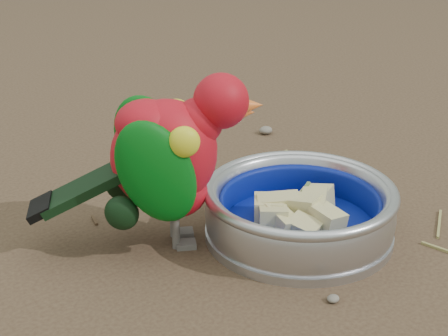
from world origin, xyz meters
TOP-DOWN VIEW (x-y plane):
  - ground at (0.00, 0.00)m, footprint 60.00×60.00m
  - food_bowl at (0.03, 0.02)m, footprint 0.21×0.21m
  - bowl_wall at (0.03, 0.02)m, footprint 0.21×0.21m
  - fruit_wedges at (0.03, 0.02)m, footprint 0.13×0.13m
  - lory_parrot at (-0.09, 0.10)m, footprint 0.25×0.21m
  - ground_debris at (-0.02, 0.05)m, footprint 0.90×0.80m

SIDE VIEW (x-z plane):
  - ground at x=0.00m, z-range 0.00..0.00m
  - ground_debris at x=-0.02m, z-range 0.00..0.01m
  - food_bowl at x=0.03m, z-range 0.00..0.02m
  - fruit_wedges at x=0.03m, z-range 0.02..0.05m
  - bowl_wall at x=0.03m, z-range 0.02..0.06m
  - lory_parrot at x=-0.09m, z-range 0.00..0.18m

